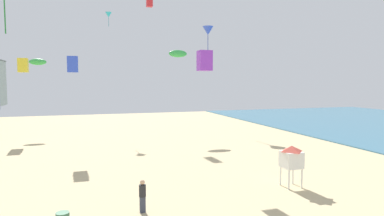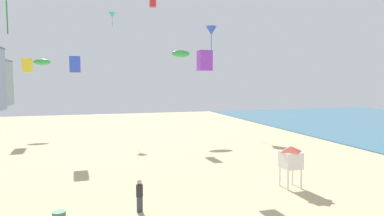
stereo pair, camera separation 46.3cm
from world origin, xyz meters
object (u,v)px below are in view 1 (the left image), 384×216
(kite_blue_box, at_px, (73,64))
(kite_purple_box, at_px, (205,61))
(kite_cyan_delta, at_px, (108,15))
(lifeguard_stand, at_px, (291,157))
(kite_flyer, at_px, (142,194))
(kite_blue_delta, at_px, (208,31))
(kite_green_parafoil, at_px, (38,62))
(kite_green_parafoil_2, at_px, (178,54))
(kite_yellow_box, at_px, (23,65))
(kite_red_box, at_px, (149,2))

(kite_blue_box, bearing_deg, kite_purple_box, -48.73)
(kite_cyan_delta, bearing_deg, lifeguard_stand, -73.81)
(kite_flyer, xyz_separation_m, kite_blue_delta, (14.04, 28.59, 12.76))
(lifeguard_stand, bearing_deg, kite_green_parafoil, 112.30)
(kite_purple_box, bearing_deg, kite_blue_delta, 69.02)
(lifeguard_stand, height_order, kite_green_parafoil_2, kite_green_parafoil_2)
(kite_blue_box, height_order, kite_yellow_box, kite_yellow_box)
(lifeguard_stand, height_order, kite_green_parafoil, kite_green_parafoil)
(kite_red_box, height_order, kite_yellow_box, kite_red_box)
(kite_flyer, bearing_deg, kite_blue_box, -145.46)
(kite_blue_box, height_order, kite_green_parafoil, kite_green_parafoil)
(kite_blue_delta, height_order, kite_green_parafoil_2, kite_blue_delta)
(kite_purple_box, height_order, kite_blue_box, kite_blue_box)
(kite_purple_box, bearing_deg, kite_red_box, 89.24)
(kite_red_box, height_order, kite_cyan_delta, kite_red_box)
(kite_purple_box, height_order, kite_yellow_box, kite_yellow_box)
(kite_flyer, xyz_separation_m, kite_purple_box, (5.53, 6.40, 7.02))
(kite_flyer, relative_size, kite_blue_box, 1.10)
(kite_green_parafoil_2, bearing_deg, kite_red_box, 115.09)
(kite_red_box, bearing_deg, kite_green_parafoil, 171.34)
(kite_red_box, xyz_separation_m, kite_yellow_box, (-15.44, -1.96, -8.84))
(kite_flyer, height_order, kite_green_parafoil, kite_green_parafoil)
(kite_red_box, distance_m, kite_cyan_delta, 5.93)
(kite_blue_box, bearing_deg, kite_blue_delta, 33.30)
(kite_yellow_box, distance_m, kite_green_parafoil, 4.34)
(lifeguard_stand, height_order, kite_blue_delta, kite_blue_delta)
(lifeguard_stand, relative_size, kite_yellow_box, 1.54)
(kite_red_box, distance_m, kite_purple_box, 24.72)
(kite_purple_box, distance_m, kite_green_parafoil_2, 17.88)
(kite_yellow_box, relative_size, kite_green_parafoil_2, 0.71)
(kite_blue_delta, xyz_separation_m, kite_blue_box, (-17.75, -11.66, -5.61))
(kite_purple_box, distance_m, kite_blue_box, 14.01)
(lifeguard_stand, relative_size, kite_green_parafoil_2, 1.10)
(kite_blue_delta, xyz_separation_m, kite_purple_box, (-8.51, -22.19, -5.75))
(kite_red_box, distance_m, kite_green_parafoil, 16.68)
(kite_cyan_delta, bearing_deg, kite_green_parafoil_2, -43.97)
(kite_red_box, distance_m, kite_blue_box, 18.12)
(kite_green_parafoil_2, bearing_deg, kite_cyan_delta, 136.03)
(kite_blue_box, bearing_deg, kite_cyan_delta, 73.68)
(kite_green_parafoil_2, bearing_deg, kite_flyer, -109.23)
(kite_flyer, xyz_separation_m, kite_green_parafoil, (-8.54, 31.50, 8.14))
(kite_green_parafoil, bearing_deg, kite_blue_delta, -7.34)
(kite_purple_box, relative_size, kite_green_parafoil_2, 0.62)
(lifeguard_stand, distance_m, kite_green_parafoil_2, 24.13)
(kite_flyer, height_order, kite_cyan_delta, kite_cyan_delta)
(lifeguard_stand, xyz_separation_m, kite_green_parafoil_2, (-0.98, 22.71, 8.10))
(lifeguard_stand, relative_size, kite_purple_box, 1.78)
(kite_flyer, bearing_deg, kite_red_box, -169.08)
(kite_blue_delta, distance_m, kite_purple_box, 24.45)
(kite_red_box, height_order, kite_green_parafoil_2, kite_red_box)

